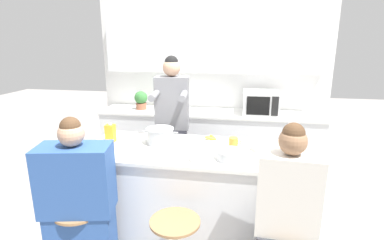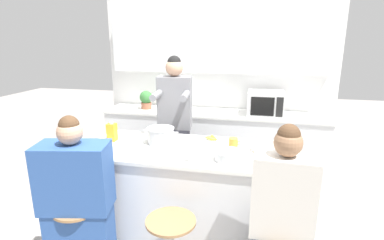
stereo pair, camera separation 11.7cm
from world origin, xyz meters
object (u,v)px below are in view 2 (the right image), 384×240
object	(u,v)px
kitchen_island	(190,194)
banana_bunch	(211,138)
person_seated_near	(280,232)
cooking_pot	(161,135)
fruit_bowl	(229,156)
microwave	(265,103)
person_cooking	(175,131)
coffee_cup_near	(233,143)
coffee_cup_far	(193,156)
person_wrapped_blanket	(78,206)
potted_plant	(146,99)
juice_carton	(112,132)
bar_stool_leftmost	(80,238)

from	to	relation	value
kitchen_island	banana_bunch	distance (m)	0.58
person_seated_near	cooking_pot	xyz separation A→B (m)	(-1.09, 0.75, 0.38)
fruit_bowl	microwave	xyz separation A→B (m)	(0.32, 1.67, 0.11)
person_cooking	fruit_bowl	distance (m)	1.15
person_cooking	banana_bunch	distance (m)	0.65
kitchen_island	coffee_cup_near	size ratio (longest dim) A/B	16.55
coffee_cup_far	person_wrapped_blanket	bearing A→B (deg)	-156.39
potted_plant	coffee_cup_near	bearing A→B (deg)	-45.78
fruit_bowl	coffee_cup_near	bearing A→B (deg)	87.71
coffee_cup_near	microwave	world-z (taller)	microwave
fruit_bowl	banana_bunch	size ratio (longest dim) A/B	1.61
coffee_cup_far	juice_carton	size ratio (longest dim) A/B	0.56
person_seated_near	coffee_cup_far	xyz separation A→B (m)	(-0.69, 0.37, 0.35)
kitchen_island	fruit_bowl	bearing A→B (deg)	-27.64
person_cooking	coffee_cup_far	bearing A→B (deg)	-73.35
person_wrapped_blanket	coffee_cup_far	xyz separation A→B (m)	(0.85, 0.37, 0.35)
cooking_pot	microwave	world-z (taller)	microwave
bar_stool_leftmost	person_wrapped_blanket	bearing A→B (deg)	-21.30
coffee_cup_near	kitchen_island	bearing A→B (deg)	-165.80
fruit_bowl	juice_carton	size ratio (longest dim) A/B	1.24
coffee_cup_far	banana_bunch	distance (m)	0.58
bar_stool_leftmost	person_wrapped_blanket	xyz separation A→B (m)	(0.02, -0.01, 0.30)
kitchen_island	juice_carton	distance (m)	0.97
person_cooking	cooking_pot	xyz separation A→B (m)	(0.03, -0.61, 0.14)
coffee_cup_near	juice_carton	bearing A→B (deg)	-178.10
kitchen_island	microwave	bearing A→B (deg)	64.85
potted_plant	person_cooking	bearing A→B (deg)	-50.94
potted_plant	fruit_bowl	bearing A→B (deg)	-51.38
person_seated_near	potted_plant	xyz separation A→B (m)	(-1.76, 2.16, 0.43)
coffee_cup_far	potted_plant	distance (m)	2.09
fruit_bowl	coffee_cup_far	size ratio (longest dim) A/B	2.19
microwave	fruit_bowl	bearing A→B (deg)	-100.84
person_cooking	juice_carton	size ratio (longest dim) A/B	9.14
person_seated_near	cooking_pot	bearing A→B (deg)	149.49
person_cooking	microwave	xyz separation A→B (m)	(1.03, 0.77, 0.22)
kitchen_island	bar_stool_leftmost	world-z (taller)	kitchen_island
coffee_cup_near	banana_bunch	xyz separation A→B (m)	(-0.23, 0.19, -0.03)
coffee_cup_far	person_cooking	bearing A→B (deg)	113.09
banana_bunch	coffee_cup_near	bearing A→B (deg)	-39.16
bar_stool_leftmost	person_cooking	xyz separation A→B (m)	(0.44, 1.35, 0.53)
bar_stool_leftmost	coffee_cup_near	xyz separation A→B (m)	(1.16, 0.75, 0.64)
person_wrapped_blanket	person_seated_near	size ratio (longest dim) A/B	0.98
fruit_bowl	coffee_cup_far	distance (m)	0.30
kitchen_island	bar_stool_leftmost	distance (m)	1.02
kitchen_island	person_cooking	world-z (taller)	person_cooking
bar_stool_leftmost	cooking_pot	world-z (taller)	cooking_pot
person_wrapped_blanket	person_seated_near	bearing A→B (deg)	-11.35
juice_carton	coffee_cup_near	bearing A→B (deg)	1.90
cooking_pot	banana_bunch	size ratio (longest dim) A/B	2.40
person_wrapped_blanket	microwave	bearing A→B (deg)	44.39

